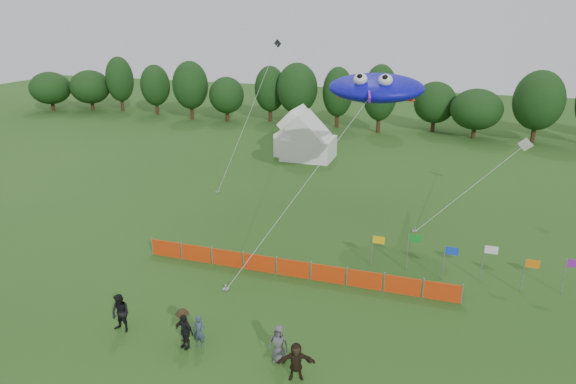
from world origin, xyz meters
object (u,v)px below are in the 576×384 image
(tent_left, at_px, (300,135))
(spectator_e, at_px, (279,344))
(spectator_f, at_px, (296,361))
(stingray_kite, at_px, (377,87))
(spectator_a, at_px, (199,332))
(spectator_b, at_px, (121,313))
(spectator_c, at_px, (183,326))
(barrier_fence, at_px, (293,268))
(tent_right, at_px, (309,141))
(spectator_d, at_px, (185,331))

(tent_left, bearing_deg, spectator_e, -74.52)
(spectator_f, distance_m, stingray_kite, 20.67)
(spectator_a, bearing_deg, spectator_f, -12.06)
(spectator_b, bearing_deg, spectator_f, 1.77)
(spectator_c, relative_size, stingray_kite, 0.08)
(spectator_b, bearing_deg, spectator_c, 8.75)
(barrier_fence, bearing_deg, spectator_f, -71.38)
(spectator_b, bearing_deg, tent_left, 97.91)
(spectator_a, bearing_deg, barrier_fence, 70.64)
(tent_right, relative_size, stingray_kite, 0.23)
(spectator_f, bearing_deg, spectator_b, 156.93)
(tent_left, distance_m, stingray_kite, 18.49)
(spectator_d, bearing_deg, tent_left, 112.30)
(tent_left, xyz_separation_m, spectator_d, (4.69, -32.53, -1.11))
(spectator_e, xyz_separation_m, stingray_kite, (0.82, 18.11, 8.27))
(spectator_b, relative_size, stingray_kite, 0.09)
(barrier_fence, xyz_separation_m, spectator_a, (-1.97, -7.31, 0.27))
(barrier_fence, distance_m, spectator_b, 9.47)
(spectator_c, bearing_deg, barrier_fence, 96.38)
(tent_left, relative_size, spectator_c, 2.61)
(spectator_a, bearing_deg, stingray_kite, 72.05)
(spectator_d, xyz_separation_m, spectator_e, (4.20, 0.42, 0.03))
(spectator_b, xyz_separation_m, spectator_e, (7.58, 0.24, -0.08))
(spectator_a, height_order, spectator_f, spectator_f)
(barrier_fence, distance_m, spectator_f, 8.39)
(spectator_c, xyz_separation_m, spectator_f, (5.49, -0.75, -0.01))
(barrier_fence, bearing_deg, spectator_a, -105.04)
(tent_left, relative_size, stingray_kite, 0.20)
(spectator_b, height_order, spectator_f, spectator_b)
(spectator_d, height_order, spectator_f, spectator_f)
(tent_left, height_order, barrier_fence, tent_left)
(tent_right, height_order, spectator_f, tent_right)
(spectator_d, bearing_deg, spectator_e, 19.80)
(stingray_kite, bearing_deg, spectator_a, -103.63)
(spectator_b, distance_m, spectator_f, 8.62)
(tent_right, height_order, spectator_d, tent_right)
(spectator_b, relative_size, spectator_c, 1.12)
(spectator_a, bearing_deg, spectator_b, 176.48)
(tent_left, relative_size, tent_right, 0.87)
(barrier_fence, xyz_separation_m, spectator_d, (-2.55, -7.55, 0.32))
(spectator_e, distance_m, spectator_f, 1.31)
(tent_right, bearing_deg, barrier_fence, -75.97)
(spectator_a, relative_size, spectator_b, 0.83)
(spectator_e, bearing_deg, spectator_d, -179.01)
(spectator_a, relative_size, spectator_e, 0.91)
(spectator_d, bearing_deg, barrier_fence, 85.45)
(tent_right, distance_m, spectator_d, 31.22)
(spectator_c, bearing_deg, tent_left, 125.58)
(tent_left, bearing_deg, tent_right, -47.66)
(tent_right, height_order, spectator_b, tent_right)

